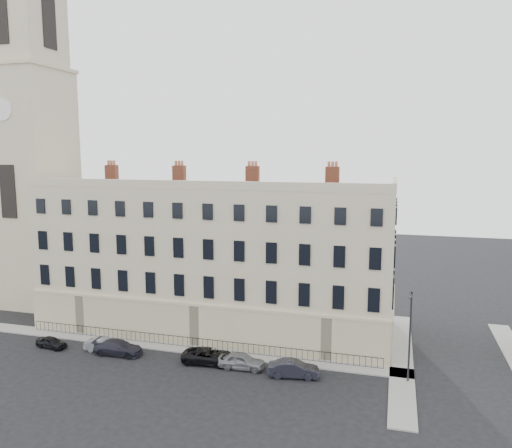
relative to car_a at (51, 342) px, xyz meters
The scene contains 13 objects.
ground 19.03m from the car_a, ahead, with size 160.00×160.00×0.00m, color black.
terrace 17.83m from the car_a, 37.87° to the left, with size 36.22×12.22×17.00m.
church_tower 24.45m from the car_a, 132.46° to the left, with size 8.00×8.13×44.00m.
pavement_terrace 9.46m from the car_a, 19.21° to the left, with size 48.00×2.00×0.12m, color gray.
pavement_east_return 32.51m from the car_a, 10.83° to the left, with size 2.00×24.00×0.12m, color gray.
railings 13.39m from the car_a, 15.19° to the left, with size 35.00×0.04×0.96m.
car_a is the anchor object (origin of this frame).
car_b 5.37m from the car_a, ahead, with size 1.30×3.73×1.23m, color gray.
car_c 6.96m from the car_a, ahead, with size 1.85×4.54×1.32m, color #21212D.
car_d 15.64m from the car_a, ahead, with size 2.18×4.72×1.31m, color black.
car_e 18.75m from the car_a, ahead, with size 1.61×4.01×1.37m, color slate.
car_f 23.33m from the car_a, ahead, with size 1.46×4.19×1.38m, color black.
streetlamp 32.62m from the car_a, ahead, with size 0.34×1.63×7.54m.
Camera 1 is at (11.99, -36.26, 18.32)m, focal length 35.00 mm.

